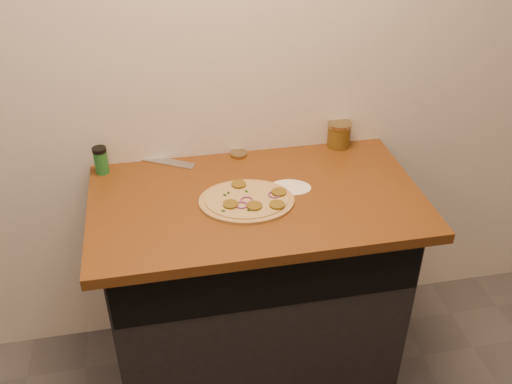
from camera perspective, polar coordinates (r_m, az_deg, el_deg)
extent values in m
cube|color=silver|center=(2.16, -1.71, 14.54)|extent=(4.00, 0.02, 2.70)
cube|color=black|center=(2.38, -0.12, -9.41)|extent=(1.10, 0.60, 0.86)
cube|color=brown|center=(2.08, 0.02, -0.81)|extent=(1.20, 0.70, 0.04)
cylinder|color=tan|center=(2.03, -0.95, -0.91)|extent=(0.38, 0.38, 0.01)
cylinder|color=beige|center=(2.02, -0.95, -0.73)|extent=(0.33, 0.33, 0.00)
cylinder|color=brown|center=(2.05, 2.31, -0.01)|extent=(0.05, 0.05, 0.01)
cylinder|color=brown|center=(2.09, -1.74, 0.79)|extent=(0.05, 0.05, 0.01)
cylinder|color=brown|center=(1.98, 2.12, -1.29)|extent=(0.05, 0.05, 0.01)
cylinder|color=brown|center=(1.98, -0.16, -1.40)|extent=(0.05, 0.05, 0.01)
cylinder|color=brown|center=(1.99, -2.57, -1.23)|extent=(0.05, 0.05, 0.01)
torus|color=#762C6B|center=(1.98, -1.45, -1.30)|extent=(0.04, 0.04, 0.01)
torus|color=#762C6B|center=(2.01, -0.94, -0.80)|extent=(0.04, 0.04, 0.01)
torus|color=#762C6B|center=(2.04, 1.82, -0.25)|extent=(0.04, 0.04, 0.01)
cube|color=black|center=(2.05, -2.78, -0.08)|extent=(0.01, 0.01, 0.00)
cube|color=black|center=(1.99, -0.24, -1.24)|extent=(0.01, 0.01, 0.00)
cube|color=black|center=(2.04, -3.14, -0.29)|extent=(0.01, 0.01, 0.00)
cube|color=black|center=(1.96, -3.30, -1.89)|extent=(0.01, 0.01, 0.00)
cube|color=black|center=(1.99, -2.51, -1.19)|extent=(0.01, 0.01, 0.00)
cube|color=black|center=(1.96, -0.72, -1.84)|extent=(0.01, 0.01, 0.00)
cube|color=black|center=(1.98, 1.91, -1.37)|extent=(0.01, 0.01, 0.00)
cube|color=black|center=(2.00, -0.72, -1.09)|extent=(0.01, 0.01, 0.00)
cube|color=black|center=(2.06, -0.96, 0.06)|extent=(0.01, 0.01, 0.00)
cube|color=#B7BAC1|center=(2.29, -8.92, 3.00)|extent=(0.23, 0.16, 0.01)
cube|color=black|center=(2.36, -12.44, 3.74)|extent=(0.12, 0.09, 0.02)
cylinder|color=#957F56|center=(2.31, -1.75, 3.81)|extent=(0.08, 0.08, 0.01)
cylinder|color=maroon|center=(2.39, 8.28, 5.55)|extent=(0.09, 0.09, 0.09)
cylinder|color=#957F56|center=(2.36, 8.39, 6.70)|extent=(0.10, 0.10, 0.02)
cylinder|color=#21692C|center=(2.25, -15.22, 2.90)|extent=(0.05, 0.05, 0.09)
cylinder|color=black|center=(2.23, -15.42, 4.09)|extent=(0.05, 0.05, 0.02)
cylinder|color=white|center=(2.11, 3.45, 0.48)|extent=(0.19, 0.19, 0.00)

